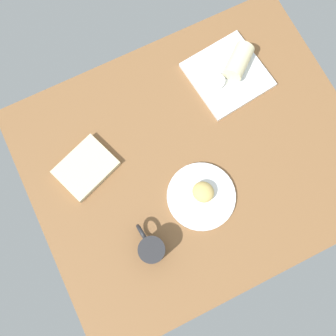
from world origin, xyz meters
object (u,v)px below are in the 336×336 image
scone_pastry (203,192)px  book_stack (86,168)px  breakfast_wrap (239,61)px  sauce_cup (217,82)px  round_plate (201,196)px  coffee_mug (151,249)px  square_plate (228,75)px

scone_pastry → book_stack: bearing=141.4°
breakfast_wrap → book_stack: breakfast_wrap is taller
scone_pastry → sauce_cup: scone_pastry is taller
round_plate → coffee_mug: coffee_mug is taller
square_plate → sauce_cup: sauce_cup is taller
sauce_cup → scone_pastry: bearing=-124.3°
square_plate → sauce_cup: (-5.34, -1.49, 2.15)cm
breakfast_wrap → coffee_mug: size_ratio=0.92×
breakfast_wrap → book_stack: bearing=61.0°
square_plate → book_stack: bearing=-171.1°
scone_pastry → sauce_cup: size_ratio=1.29×
sauce_cup → breakfast_wrap: 10.16cm
coffee_mug → breakfast_wrap: bearing=38.8°
round_plate → book_stack: (-29.84, 25.10, 0.60)cm
round_plate → sauce_cup: 39.79cm
round_plate → breakfast_wrap: 48.01cm
sauce_cup → breakfast_wrap: (9.61, 2.68, 1.96)cm
round_plate → scone_pastry: bearing=39.2°
round_plate → breakfast_wrap: bearing=47.6°
square_plate → coffee_mug: bearing=-139.6°
scone_pastry → coffee_mug: (-22.48, -8.72, 1.24)cm
breakfast_wrap → book_stack: 63.00cm
round_plate → breakfast_wrap: size_ratio=1.85×
square_plate → sauce_cup: 5.94cm
square_plate → book_stack: 58.49cm
coffee_mug → scone_pastry: bearing=21.2°
breakfast_wrap → book_stack: size_ratio=0.55×
round_plate → square_plate: size_ratio=0.91×
scone_pastry → square_plate: bearing=51.0°
round_plate → sauce_cup: size_ratio=4.06×
sauce_cup → square_plate: bearing=15.6°
square_plate → book_stack: size_ratio=1.12×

